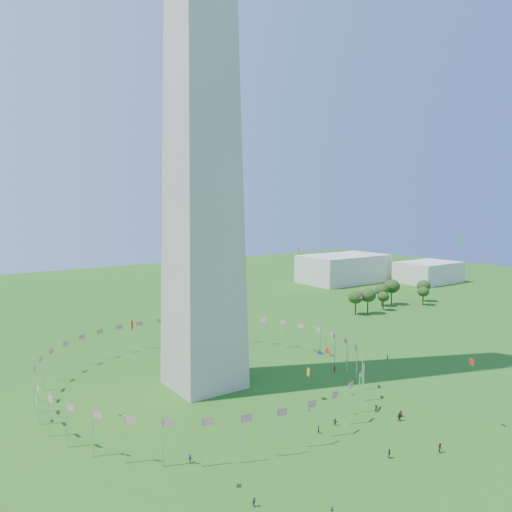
% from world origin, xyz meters
% --- Properties ---
extents(ground, '(600.00, 600.00, 0.00)m').
position_xyz_m(ground, '(0.00, 0.00, 0.00)').
color(ground, '#1D5313').
rests_on(ground, ground).
extents(washington_monument, '(16.80, 16.80, 169.00)m').
position_xyz_m(washington_monument, '(0.00, 50.00, 84.50)').
color(washington_monument, '#B5B0A1').
rests_on(washington_monument, ground).
extents(flag_ring, '(80.24, 80.24, 9.00)m').
position_xyz_m(flag_ring, '(-0.00, 50.00, 4.50)').
color(flag_ring, silver).
rests_on(flag_ring, ground).
extents(gov_building_east_a, '(50.00, 30.00, 16.00)m').
position_xyz_m(gov_building_east_a, '(150.00, 150.00, 8.00)').
color(gov_building_east_a, beige).
rests_on(gov_building_east_a, ground).
extents(gov_building_east_b, '(35.00, 25.00, 12.00)m').
position_xyz_m(gov_building_east_b, '(190.00, 120.00, 6.00)').
color(gov_building_east_b, beige).
rests_on(gov_building_east_b, ground).
extents(crowd, '(98.80, 68.40, 1.93)m').
position_xyz_m(crowd, '(5.29, 0.06, 0.86)').
color(crowd, '#272727').
rests_on(crowd, ground).
extents(kites_aloft, '(106.63, 65.62, 35.54)m').
position_xyz_m(kites_aloft, '(9.41, 22.73, 18.74)').
color(kites_aloft, blue).
rests_on(kites_aloft, ground).
extents(tree_line_east, '(53.54, 15.40, 11.46)m').
position_xyz_m(tree_line_east, '(113.76, 85.76, 5.06)').
color(tree_line_east, '#2D4F1A').
rests_on(tree_line_east, ground).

